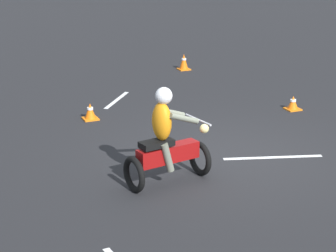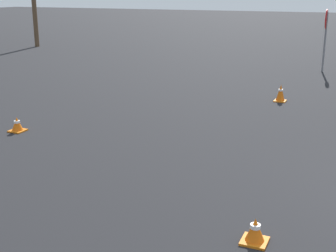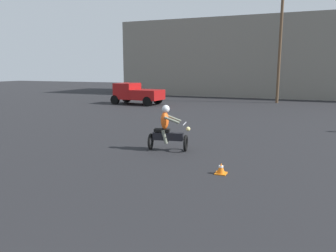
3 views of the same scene
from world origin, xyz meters
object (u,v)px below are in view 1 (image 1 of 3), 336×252
traffic_cone_near_left (90,112)px  traffic_cone_far_center (293,103)px  motorcycle_rider_foreground (166,142)px  traffic_cone_far_left (184,62)px

traffic_cone_near_left → traffic_cone_far_center: bearing=75.8°
motorcycle_rider_foreground → traffic_cone_far_center: size_ratio=5.17×
traffic_cone_far_center → motorcycle_rider_foreground: bearing=-57.5°
traffic_cone_near_left → traffic_cone_far_center: (1.12, 4.43, -0.02)m
traffic_cone_far_center → traffic_cone_far_left: (-4.50, -0.67, 0.07)m
traffic_cone_far_left → motorcycle_rider_foreground: bearing=-26.6°
traffic_cone_far_center → traffic_cone_far_left: 4.55m
motorcycle_rider_foreground → traffic_cone_near_left: motorcycle_rider_foreground is taller
traffic_cone_near_left → traffic_cone_far_center: traffic_cone_near_left is taller
motorcycle_rider_foreground → traffic_cone_far_center: bearing=112.5°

